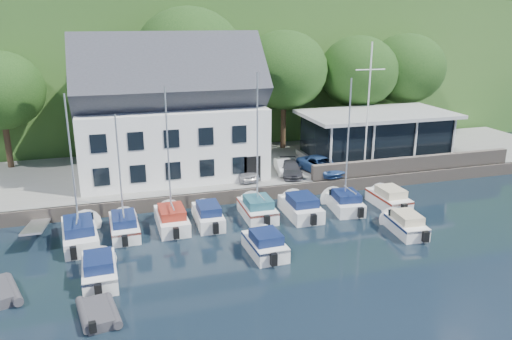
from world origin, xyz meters
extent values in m
plane|color=black|center=(0.00, 0.00, 0.00)|extent=(180.00, 180.00, 0.00)
cube|color=gray|center=(0.00, 17.50, 0.50)|extent=(60.00, 13.00, 1.00)
cube|color=#6E6258|center=(0.00, 11.00, 0.50)|extent=(60.00, 0.30, 1.00)
cube|color=#2B551F|center=(0.00, 62.00, 8.00)|extent=(160.00, 75.00, 16.00)
cube|color=#6E6258|center=(12.00, 11.40, 1.60)|extent=(18.00, 0.50, 1.20)
imported|color=silver|center=(-2.08, 13.50, 1.64)|extent=(2.27, 3.99, 1.28)
imported|color=silver|center=(1.58, 13.96, 1.54)|extent=(1.69, 3.44, 1.09)
imported|color=#323338|center=(1.89, 13.17, 1.55)|extent=(2.31, 4.06, 1.11)
imported|color=#2B4D85|center=(4.45, 13.04, 1.70)|extent=(2.46, 4.34, 1.40)
camera|label=1|loc=(-11.71, -22.40, 13.07)|focal=35.00mm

